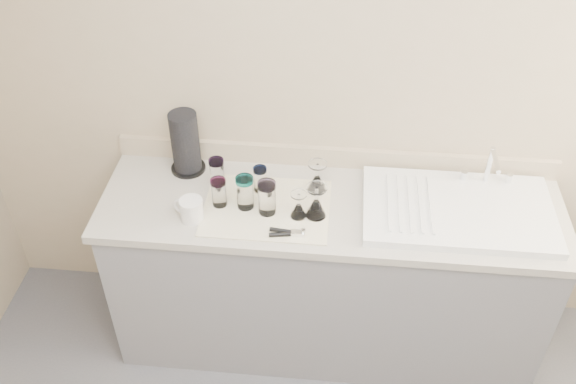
# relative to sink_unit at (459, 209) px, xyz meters

# --- Properties ---
(room_envelope) EXTENTS (3.54, 3.50, 2.52)m
(room_envelope) POSITION_rel_sink_unit_xyz_m (-0.55, -1.20, 0.64)
(room_envelope) COLOR #4B4B4F
(room_envelope) RESTS_ON ground
(counter_unit) EXTENTS (2.06, 0.62, 0.90)m
(counter_unit) POSITION_rel_sink_unit_xyz_m (-0.55, -0.00, -0.47)
(counter_unit) COLOR slate
(counter_unit) RESTS_ON ground
(sink_unit) EXTENTS (0.82, 0.50, 0.22)m
(sink_unit) POSITION_rel_sink_unit_xyz_m (0.00, 0.00, 0.00)
(sink_unit) COLOR white
(sink_unit) RESTS_ON counter_unit
(dish_towel) EXTENTS (0.55, 0.42, 0.01)m
(dish_towel) POSITION_rel_sink_unit_xyz_m (-0.83, -0.06, -0.02)
(dish_towel) COLOR white
(dish_towel) RESTS_ON counter_unit
(tumbler_teal) EXTENTS (0.07, 0.07, 0.14)m
(tumbler_teal) POSITION_rel_sink_unit_xyz_m (-1.07, 0.08, 0.06)
(tumbler_teal) COLOR white
(tumbler_teal) RESTS_ON dish_towel
(tumbler_purple) EXTENTS (0.06, 0.06, 0.12)m
(tumbler_purple) POSITION_rel_sink_unit_xyz_m (-0.88, 0.06, 0.05)
(tumbler_purple) COLOR white
(tumbler_purple) RESTS_ON dish_towel
(tumbler_magenta) EXTENTS (0.07, 0.07, 0.14)m
(tumbler_magenta) POSITION_rel_sink_unit_xyz_m (-1.04, -0.06, 0.06)
(tumbler_magenta) COLOR white
(tumbler_magenta) RESTS_ON dish_towel
(tumbler_blue) EXTENTS (0.08, 0.08, 0.16)m
(tumbler_blue) POSITION_rel_sink_unit_xyz_m (-0.93, -0.06, 0.07)
(tumbler_blue) COLOR white
(tumbler_blue) RESTS_ON dish_towel
(tumbler_lavender) EXTENTS (0.08, 0.08, 0.16)m
(tumbler_lavender) POSITION_rel_sink_unit_xyz_m (-0.83, -0.08, 0.07)
(tumbler_lavender) COLOR white
(tumbler_lavender) RESTS_ON dish_towel
(goblet_back_right) EXTENTS (0.08, 0.08, 0.15)m
(goblet_back_right) POSITION_rel_sink_unit_xyz_m (-0.62, 0.08, 0.04)
(goblet_back_right) COLOR white
(goblet_back_right) RESTS_ON dish_towel
(goblet_front_left) EXTENTS (0.07, 0.07, 0.12)m
(goblet_front_left) POSITION_rel_sink_unit_xyz_m (-0.69, -0.10, 0.03)
(goblet_front_left) COLOR white
(goblet_front_left) RESTS_ON dish_towel
(goblet_front_right) EXTENTS (0.09, 0.09, 0.16)m
(goblet_front_right) POSITION_rel_sink_unit_xyz_m (-0.62, -0.09, 0.04)
(goblet_front_right) COLOR white
(goblet_front_right) RESTS_ON dish_towel
(can_opener) EXTENTS (0.15, 0.06, 0.02)m
(can_opener) POSITION_rel_sink_unit_xyz_m (-0.73, -0.22, -0.00)
(can_opener) COLOR silver
(can_opener) RESTS_ON dish_towel
(white_mug) EXTENTS (0.15, 0.13, 0.10)m
(white_mug) POSITION_rel_sink_unit_xyz_m (-1.15, -0.15, 0.03)
(white_mug) COLOR silver
(white_mug) RESTS_ON counter_unit
(paper_towel_roll) EXTENTS (0.16, 0.16, 0.30)m
(paper_towel_roll) POSITION_rel_sink_unit_xyz_m (-1.24, 0.19, 0.13)
(paper_towel_roll) COLOR black
(paper_towel_roll) RESTS_ON counter_unit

